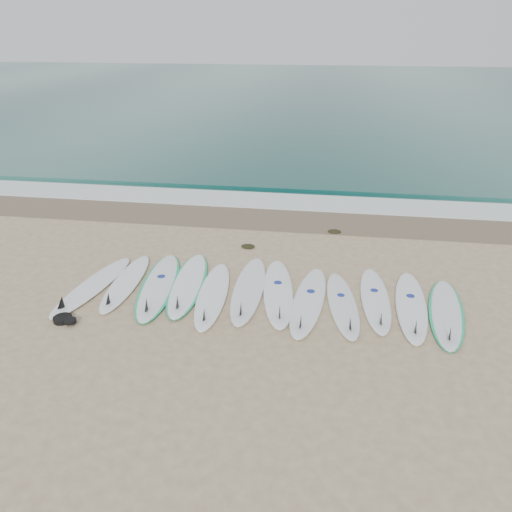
# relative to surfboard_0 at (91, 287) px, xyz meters

# --- Properties ---
(ground) EXTENTS (120.00, 120.00, 0.00)m
(ground) POSITION_rel_surfboard_0_xyz_m (3.32, 0.27, -0.06)
(ground) COLOR tan
(ocean) EXTENTS (120.00, 55.00, 0.03)m
(ocean) POSITION_rel_surfboard_0_xyz_m (3.32, 32.77, -0.04)
(ocean) COLOR #1D534C
(ocean) RESTS_ON ground
(wet_sand_band) EXTENTS (120.00, 1.80, 0.01)m
(wet_sand_band) POSITION_rel_surfboard_0_xyz_m (3.32, 4.37, -0.05)
(wet_sand_band) COLOR brown
(wet_sand_band) RESTS_ON ground
(foam_band) EXTENTS (120.00, 1.40, 0.04)m
(foam_band) POSITION_rel_surfboard_0_xyz_m (3.32, 5.77, -0.04)
(foam_band) COLOR silver
(foam_band) RESTS_ON ground
(wave_crest) EXTENTS (120.00, 1.00, 0.10)m
(wave_crest) POSITION_rel_surfboard_0_xyz_m (3.32, 7.27, -0.01)
(wave_crest) COLOR #1D534C
(wave_crest) RESTS_ON ground
(surfboard_0) EXTENTS (0.90, 2.67, 0.33)m
(surfboard_0) POSITION_rel_surfboard_0_xyz_m (0.00, 0.00, 0.00)
(surfboard_0) COLOR white
(surfboard_0) RESTS_ON ground
(surfboard_1) EXTENTS (0.62, 2.49, 0.32)m
(surfboard_1) POSITION_rel_surfboard_0_xyz_m (0.59, 0.24, -0.00)
(surfboard_1) COLOR white
(surfboard_1) RESTS_ON ground
(surfboard_2) EXTENTS (1.03, 2.87, 0.36)m
(surfboard_2) POSITION_rel_surfboard_0_xyz_m (1.27, 0.24, -0.00)
(surfboard_2) COLOR white
(surfboard_2) RESTS_ON ground
(surfboard_3) EXTENTS (0.90, 2.77, 0.35)m
(surfboard_3) POSITION_rel_surfboard_0_xyz_m (1.81, 0.40, -0.01)
(surfboard_3) COLOR white
(surfboard_3) RESTS_ON ground
(surfboard_4) EXTENTS (0.75, 2.65, 0.33)m
(surfboard_4) POSITION_rel_surfboard_0_xyz_m (2.39, 0.02, -0.00)
(surfboard_4) COLOR white
(surfboard_4) RESTS_ON ground
(surfboard_5) EXTENTS (0.65, 2.77, 0.35)m
(surfboard_5) POSITION_rel_surfboard_0_xyz_m (3.02, 0.33, 0.00)
(surfboard_5) COLOR white
(surfboard_5) RESTS_ON ground
(surfboard_6) EXTENTS (0.92, 2.76, 0.35)m
(surfboard_6) POSITION_rel_surfboard_0_xyz_m (3.60, 0.31, 0.00)
(surfboard_6) COLOR white
(surfboard_6) RESTS_ON ground
(surfboard_7) EXTENTS (0.78, 2.71, 0.34)m
(surfboard_7) POSITION_rel_surfboard_0_xyz_m (4.18, 0.06, 0.00)
(surfboard_7) COLOR white
(surfboard_7) RESTS_ON ground
(surfboard_8) EXTENTS (0.81, 2.47, 0.31)m
(surfboard_8) POSITION_rel_surfboard_0_xyz_m (4.81, 0.04, -0.00)
(surfboard_8) COLOR silver
(surfboard_8) RESTS_ON ground
(surfboard_9) EXTENTS (0.59, 2.51, 0.32)m
(surfboard_9) POSITION_rel_surfboard_0_xyz_m (5.40, 0.31, -0.00)
(surfboard_9) COLOR white
(surfboard_9) RESTS_ON ground
(surfboard_10) EXTENTS (0.71, 2.66, 0.34)m
(surfboard_10) POSITION_rel_surfboard_0_xyz_m (6.02, 0.16, 0.00)
(surfboard_10) COLOR white
(surfboard_10) RESTS_ON ground
(surfboard_11) EXTENTS (0.94, 2.56, 0.32)m
(surfboard_11) POSITION_rel_surfboard_0_xyz_m (6.60, 0.04, -0.01)
(surfboard_11) COLOR silver
(surfboard_11) RESTS_ON ground
(seaweed_near) EXTENTS (0.32, 0.25, 0.06)m
(seaweed_near) POSITION_rel_surfboard_0_xyz_m (2.67, 2.42, -0.03)
(seaweed_near) COLOR black
(seaweed_near) RESTS_ON ground
(seaweed_far) EXTENTS (0.32, 0.25, 0.06)m
(seaweed_far) POSITION_rel_surfboard_0_xyz_m (4.63, 3.64, -0.03)
(seaweed_far) COLOR black
(seaweed_far) RESTS_ON ground
(leash_coil) EXTENTS (0.46, 0.36, 0.11)m
(leash_coil) POSITION_rel_surfboard_0_xyz_m (0.07, -1.17, -0.01)
(leash_coil) COLOR black
(leash_coil) RESTS_ON ground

